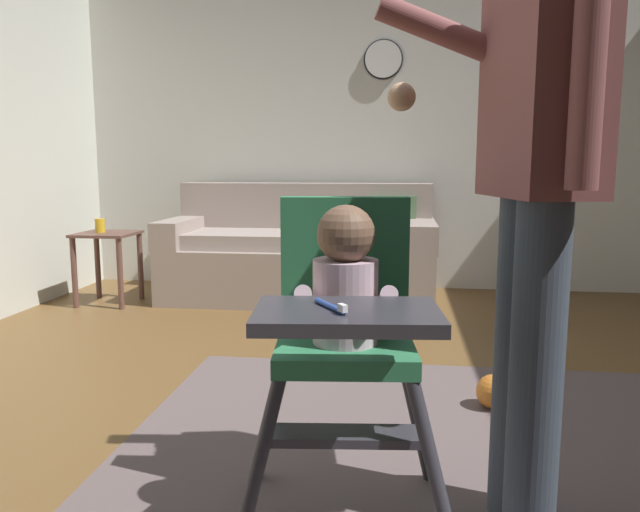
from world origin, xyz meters
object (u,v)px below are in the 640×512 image
Objects in this scene: wall_clock at (383,59)px; toy_ball at (494,392)px; side_table at (108,252)px; adult_standing at (534,185)px; high_chair at (345,309)px; sippy_cup at (100,226)px; couch at (301,254)px.

toy_ball is at bearing -77.63° from wall_clock.
side_table is at bearing 146.49° from toy_ball.
adult_standing is 1.22m from toy_ball.
side_table is (-2.44, 2.49, -0.57)m from adult_standing.
adult_standing is at bearing 94.47° from high_chair.
adult_standing reaches higher than sippy_cup.
adult_standing is at bearing -45.61° from side_table.
toy_ball is at bearing 143.95° from high_chair.
toy_ball is 1.44× the size of sippy_cup.
high_chair is at bearing -52.21° from sippy_cup.
high_chair is 3.25m from side_table.
side_table is 1.68× the size of wall_clock.
sippy_cup is (-2.00, 2.58, -0.06)m from high_chair.
wall_clock is (1.99, 0.85, 1.25)m from sippy_cup.
side_table is at bearing -156.30° from wall_clock.
sippy_cup is at bearing -55.90° from adult_standing.
high_chair is (0.59, -2.96, 0.30)m from couch.
toy_ball is 0.28× the size of side_table.
side_table is (-1.36, -0.38, 0.05)m from couch.
sippy_cup is at bearing 180.00° from side_table.
high_chair is 6.40× the size of toy_ball.
sippy_cup is (-2.49, 2.49, -0.38)m from adult_standing.
toy_ball is at bearing -33.02° from sippy_cup.
side_table is 2.57m from wall_clock.
high_chair is at bearing -120.27° from toy_ball.
high_chair reaches higher than couch.
sippy_cup is at bearing 146.98° from toy_ball.
couch is 1.19× the size of adult_standing.
wall_clock reaches higher than side_table.
high_chair is 3.26m from sippy_cup.
couch is 2.34m from toy_ball.
couch reaches higher than side_table.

